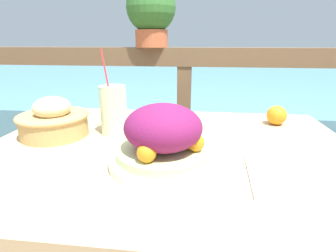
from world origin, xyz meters
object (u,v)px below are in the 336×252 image
(potted_plant, at_px, (151,12))
(drink_glass, at_px, (114,110))
(bread_basket, at_px, (54,120))
(salad_plate, at_px, (163,139))

(potted_plant, bearing_deg, drink_glass, -90.95)
(drink_glass, height_order, potted_plant, potted_plant)
(drink_glass, xyz_separation_m, bread_basket, (-0.17, -0.04, -0.03))
(drink_glass, xyz_separation_m, potted_plant, (0.01, 0.61, 0.33))
(drink_glass, relative_size, bread_basket, 1.22)
(salad_plate, xyz_separation_m, potted_plant, (-0.16, 0.80, 0.34))
(drink_glass, bearing_deg, bread_basket, -166.90)
(bread_basket, bearing_deg, potted_plant, 74.35)
(salad_plate, distance_m, bread_basket, 0.38)
(salad_plate, relative_size, potted_plant, 0.82)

